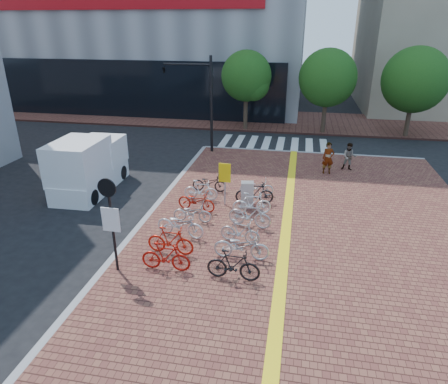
% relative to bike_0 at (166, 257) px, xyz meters
% --- Properties ---
extents(ground, '(120.00, 120.00, 0.00)m').
position_rel_bike_0_xyz_m(ground, '(1.86, 2.56, -0.66)').
color(ground, black).
rests_on(ground, ground).
extents(sidewalk, '(14.00, 34.00, 0.15)m').
position_rel_bike_0_xyz_m(sidewalk, '(4.86, -2.44, -0.59)').
color(sidewalk, brown).
rests_on(sidewalk, ground).
extents(tactile_strip, '(0.40, 34.00, 0.01)m').
position_rel_bike_0_xyz_m(tactile_strip, '(3.86, -2.44, -0.50)').
color(tactile_strip, yellow).
rests_on(tactile_strip, sidewalk).
extents(kerb_west, '(0.25, 34.00, 0.15)m').
position_rel_bike_0_xyz_m(kerb_west, '(-2.14, -2.44, -0.58)').
color(kerb_west, gray).
rests_on(kerb_west, ground).
extents(kerb_north, '(14.00, 0.25, 0.15)m').
position_rel_bike_0_xyz_m(kerb_north, '(4.86, 14.56, -0.58)').
color(kerb_north, gray).
rests_on(kerb_north, ground).
extents(far_sidewalk, '(70.00, 8.00, 0.15)m').
position_rel_bike_0_xyz_m(far_sidewalk, '(1.86, 23.56, -0.59)').
color(far_sidewalk, brown).
rests_on(far_sidewalk, ground).
extents(crosswalk, '(7.50, 4.00, 0.01)m').
position_rel_bike_0_xyz_m(crosswalk, '(2.36, 16.56, -0.65)').
color(crosswalk, silver).
rests_on(crosswalk, ground).
extents(street_trees, '(16.20, 4.60, 6.35)m').
position_rel_bike_0_xyz_m(street_trees, '(6.90, 20.02, 3.44)').
color(street_trees, '#38281E').
rests_on(street_trees, far_sidewalk).
extents(bike_0, '(1.70, 0.50, 1.02)m').
position_rel_bike_0_xyz_m(bike_0, '(0.00, 0.00, 0.00)').
color(bike_0, '#AB140C').
rests_on(bike_0, sidewalk).
extents(bike_1, '(1.77, 0.57, 1.05)m').
position_rel_bike_0_xyz_m(bike_1, '(-0.17, 1.04, 0.01)').
color(bike_1, red).
rests_on(bike_1, sidewalk).
extents(bike_2, '(2.04, 0.97, 1.03)m').
position_rel_bike_0_xyz_m(bike_2, '(-0.19, 2.34, 0.00)').
color(bike_2, silver).
rests_on(bike_2, sidewalk).
extents(bike_3, '(1.64, 0.63, 0.85)m').
position_rel_bike_0_xyz_m(bike_3, '(-0.05, 3.62, -0.08)').
color(bike_3, '#ACADB1').
rests_on(bike_3, sidewalk).
extents(bike_4, '(1.84, 0.90, 0.92)m').
position_rel_bike_0_xyz_m(bike_4, '(-0.17, 4.73, -0.05)').
color(bike_4, '#AD190C').
rests_on(bike_4, sidewalk).
extents(bike_5, '(1.62, 0.46, 0.97)m').
position_rel_bike_0_xyz_m(bike_5, '(-0.25, 5.90, -0.02)').
color(bike_5, white).
rests_on(bike_5, sidewalk).
extents(bike_6, '(1.70, 0.63, 0.88)m').
position_rel_bike_0_xyz_m(bike_6, '(-0.10, 7.00, -0.07)').
color(bike_6, black).
rests_on(bike_6, sidewalk).
extents(bike_7, '(1.78, 0.56, 1.06)m').
position_rel_bike_0_xyz_m(bike_7, '(2.32, -0.10, 0.02)').
color(bike_7, black).
rests_on(bike_7, sidewalk).
extents(bike_8, '(1.99, 0.73, 1.04)m').
position_rel_bike_0_xyz_m(bike_8, '(2.39, 1.18, 0.01)').
color(bike_8, '#B8B8BD').
rests_on(bike_8, sidewalk).
extents(bike_9, '(1.64, 0.74, 0.95)m').
position_rel_bike_0_xyz_m(bike_9, '(2.18, 2.26, -0.03)').
color(bike_9, '#B8B7BC').
rests_on(bike_9, sidewalk).
extents(bike_10, '(1.87, 0.83, 1.09)m').
position_rel_bike_0_xyz_m(bike_10, '(2.36, 3.62, 0.03)').
color(bike_10, '#B9B9BE').
rests_on(bike_10, sidewalk).
extents(bike_11, '(1.75, 0.80, 1.01)m').
position_rel_bike_0_xyz_m(bike_11, '(2.30, 4.83, -0.00)').
color(bike_11, white).
rests_on(bike_11, sidewalk).
extents(bike_12, '(1.81, 0.74, 1.06)m').
position_rel_bike_0_xyz_m(bike_12, '(2.28, 5.95, 0.02)').
color(bike_12, black).
rests_on(bike_12, sidewalk).
extents(bike_13, '(1.69, 0.77, 0.86)m').
position_rel_bike_0_xyz_m(bike_13, '(2.26, 6.93, -0.08)').
color(bike_13, '#BBBBC0').
rests_on(bike_13, sidewalk).
extents(pedestrian_a, '(0.70, 0.52, 1.76)m').
position_rel_bike_0_xyz_m(pedestrian_a, '(5.77, 10.75, 0.37)').
color(pedestrian_a, gray).
rests_on(pedestrian_a, sidewalk).
extents(pedestrian_b, '(0.81, 0.66, 1.57)m').
position_rel_bike_0_xyz_m(pedestrian_b, '(6.98, 11.55, 0.27)').
color(pedestrian_b, '#444957').
rests_on(pedestrian_b, sidewalk).
extents(utility_box, '(0.61, 0.49, 1.21)m').
position_rel_bike_0_xyz_m(utility_box, '(2.00, 5.51, 0.09)').
color(utility_box, '#B6B5BA').
rests_on(utility_box, sidewalk).
extents(yellow_sign, '(0.55, 0.15, 2.02)m').
position_rel_bike_0_xyz_m(yellow_sign, '(0.96, 5.52, 0.89)').
color(yellow_sign, '#B7B7BC').
rests_on(yellow_sign, sidewalk).
extents(notice_sign, '(0.62, 0.15, 3.34)m').
position_rel_bike_0_xyz_m(notice_sign, '(-1.63, -0.35, 1.60)').
color(notice_sign, black).
rests_on(notice_sign, sidewalk).
extents(traffic_light_pole, '(3.20, 1.24, 5.97)m').
position_rel_bike_0_xyz_m(traffic_light_pole, '(-2.81, 13.64, 3.61)').
color(traffic_light_pole, black).
rests_on(traffic_light_pole, sidewalk).
extents(box_truck, '(2.20, 4.86, 2.78)m').
position_rel_bike_0_xyz_m(box_truck, '(-6.11, 6.32, 0.65)').
color(box_truck, white).
rests_on(box_truck, ground).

